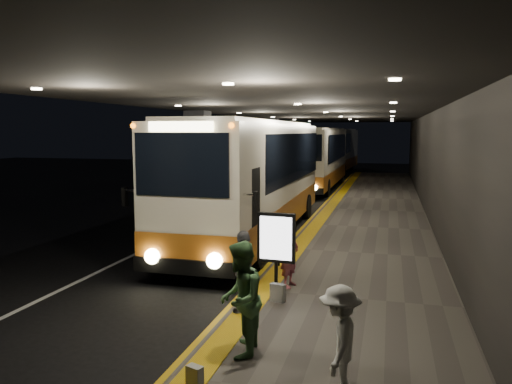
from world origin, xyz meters
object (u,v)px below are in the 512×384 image
at_px(coach_main, 254,184).
at_px(passenger_waiting_green, 240,299).
at_px(passenger_waiting_grey, 244,271).
at_px(bag_plain, 195,376).
at_px(bag_polka, 278,293).
at_px(coach_second, 317,161).
at_px(passenger_boarding, 290,253).
at_px(info_sign, 276,239).
at_px(stanchion_post, 279,245).
at_px(passenger_waiting_white, 340,340).
at_px(coach_third, 335,152).

xyz_separation_m(coach_main, passenger_waiting_green, (2.31, -9.24, -0.80)).
xyz_separation_m(passenger_waiting_grey, bag_plain, (0.16, -2.94, -0.66)).
bearing_deg(bag_polka, coach_second, 96.11).
bearing_deg(passenger_boarding, info_sign, 170.22).
bearing_deg(info_sign, coach_second, 99.56).
height_order(coach_second, stanchion_post, coach_second).
bearing_deg(passenger_waiting_white, bag_plain, -80.83).
relative_size(passenger_boarding, passenger_waiting_white, 1.03).
relative_size(coach_main, bag_polka, 33.01).
distance_m(passenger_waiting_white, passenger_waiting_grey, 3.36).
xyz_separation_m(coach_third, passenger_waiting_white, (4.13, -37.66, -0.91)).
bearing_deg(coach_third, passenger_waiting_white, -80.65).
xyz_separation_m(bag_polka, bag_plain, (-0.36, -3.65, -0.05)).
bearing_deg(coach_main, passenger_waiting_green, -76.56).
bearing_deg(coach_second, passenger_boarding, -83.14).
bearing_deg(stanchion_post, passenger_waiting_green, -84.15).
xyz_separation_m(coach_main, passenger_waiting_grey, (1.83, -7.40, -0.90)).
distance_m(passenger_boarding, bag_plain, 4.77).
distance_m(coach_second, passenger_boarding, 20.91).
bearing_deg(coach_main, coach_second, 89.34).
bearing_deg(coach_third, stanchion_post, -83.33).
relative_size(bag_polka, bag_plain, 1.32).
bearing_deg(coach_main, passenger_boarding, -67.68).
bearing_deg(coach_second, passenger_waiting_grey, -85.05).
xyz_separation_m(coach_third, passenger_waiting_green, (2.51, -36.88, -0.74)).
distance_m(coach_main, coach_second, 15.13).
relative_size(coach_main, passenger_boarding, 8.14).
distance_m(passenger_waiting_grey, info_sign, 1.35).
distance_m(coach_third, passenger_boarding, 33.38).
relative_size(passenger_waiting_green, bag_polka, 4.79).
distance_m(coach_main, passenger_boarding, 6.18).
xyz_separation_m(bag_polka, stanchion_post, (-0.57, 2.67, 0.38)).
bearing_deg(passenger_waiting_green, info_sign, 175.99).
bearing_deg(coach_third, bag_plain, -83.61).
height_order(coach_third, passenger_boarding, coach_third).
xyz_separation_m(passenger_waiting_white, stanchion_post, (-2.15, 6.00, -0.18)).
bearing_deg(passenger_waiting_grey, passenger_waiting_green, 12.35).
xyz_separation_m(bag_polka, info_sign, (-0.16, 0.54, 1.00)).
distance_m(passenger_waiting_green, passenger_waiting_grey, 1.90).
xyz_separation_m(coach_second, bag_plain, (1.98, -25.47, -1.50)).
height_order(passenger_waiting_green, bag_polka, passenger_waiting_green).
bearing_deg(passenger_waiting_grey, coach_third, -179.13).
xyz_separation_m(coach_second, passenger_boarding, (2.37, -20.76, -0.88)).
relative_size(passenger_waiting_white, passenger_waiting_grey, 0.92).
xyz_separation_m(passenger_waiting_grey, bag_polka, (0.52, 0.71, -0.62)).
height_order(coach_second, passenger_waiting_white, coach_second).
distance_m(coach_third, passenger_waiting_green, 36.97).
relative_size(info_sign, stanchion_post, 1.56).
distance_m(coach_third, info_sign, 33.88).
height_order(coach_main, bag_plain, coach_main).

